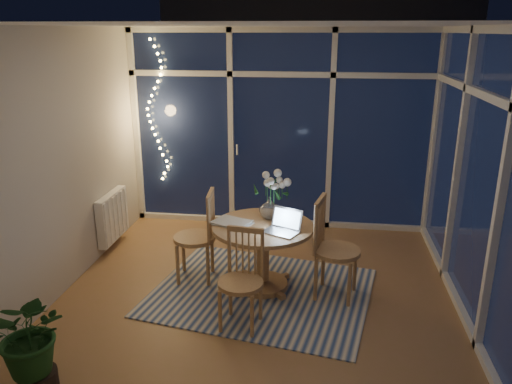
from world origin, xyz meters
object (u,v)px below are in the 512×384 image
laptop (281,221)px  flower_vase (270,208)px  chair_left (194,236)px  potted_plant (33,346)px  chair_right (337,249)px  chair_front (241,281)px  dining_table (263,257)px

laptop → flower_vase: laptop is taller
chair_left → laptop: bearing=69.4°
potted_plant → chair_right: bearing=37.8°
chair_front → potted_plant: chair_front is taller
chair_right → chair_front: size_ratio=1.13×
chair_right → potted_plant: size_ratio=1.37×
chair_right → laptop: (-0.55, -0.10, 0.30)m
dining_table → flower_vase: (0.04, 0.21, 0.45)m
chair_right → potted_plant: 2.78m
chair_left → chair_front: (0.63, -0.83, -0.04)m
chair_left → chair_right: chair_right is taller
chair_front → laptop: size_ratio=2.85×
potted_plant → dining_table: bearing=50.7°
dining_table → potted_plant: bearing=-129.3°
dining_table → potted_plant: potted_plant is taller
chair_left → flower_vase: bearing=93.5°
dining_table → chair_left: size_ratio=1.02×
flower_vase → potted_plant: flower_vase is taller
chair_left → chair_front: bearing=32.3°
chair_right → potted_plant: chair_right is taller
chair_left → flower_vase: 0.85m
chair_left → potted_plant: chair_left is taller
dining_table → chair_front: chair_front is taller
dining_table → potted_plant: size_ratio=1.35×
chair_right → chair_front: chair_right is taller
chair_right → chair_front: (-0.85, -0.67, -0.06)m
chair_left → laptop: (0.93, -0.26, 0.32)m
dining_table → chair_front: bearing=-98.1°
chair_left → potted_plant: size_ratio=1.32×
chair_right → dining_table: bearing=96.8°
chair_left → flower_vase: chair_left is taller
chair_front → potted_plant: size_ratio=1.21×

